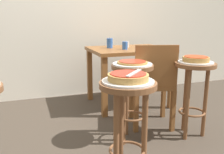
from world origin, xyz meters
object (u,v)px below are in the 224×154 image
Objects in this scene: stool_leftside at (194,83)px; cup_far_edge at (110,43)px; stool_foreground at (128,111)px; wooden_chair at (153,83)px; pizza_foreground at (128,77)px; serving_plate_leftside at (196,62)px; pizza_leftside at (196,59)px; dining_table at (129,57)px; serving_plate_foreground at (128,81)px; condiment_shaker at (127,44)px; pizza_server_knife at (134,73)px; cup_near_edge at (125,46)px; stool_rear at (132,86)px; pizza_rear at (132,62)px; serving_plate_rear at (132,64)px.

cup_far_edge is (-0.43, 1.12, 0.28)m from stool_leftside.
stool_foreground is 0.82× the size of wooden_chair.
pizza_foreground is (0.00, 0.00, 0.22)m from stool_foreground.
serving_plate_leftside is 0.03m from pizza_leftside.
serving_plate_leftside is at bearing -78.82° from dining_table.
cup_far_edge is at bearing 158.31° from dining_table.
pizza_foreground is at bearing -152.46° from pizza_leftside.
condiment_shaker is at bearing 67.34° from serving_plate_foreground.
serving_plate_leftside is 0.93m from pizza_server_knife.
pizza_foreground is 1.47m from cup_near_edge.
cup_near_edge is 0.42× the size of pizza_server_knife.
pizza_foreground is 0.97m from wooden_chair.
cup_far_edge reaches higher than pizza_server_knife.
wooden_chair is at bearing -85.99° from cup_near_edge.
cup_far_edge is at bearing 110.90° from serving_plate_leftside.
serving_plate_leftside is 0.46m from wooden_chair.
stool_rear is 5.76× the size of cup_far_edge.
pizza_server_knife is (-0.51, -1.39, -0.01)m from cup_near_edge.
pizza_leftside is 1.91× the size of cup_far_edge.
pizza_server_knife is (-0.81, -0.46, 0.06)m from serving_plate_leftside.
pizza_foreground is at bearing 0.00° from serving_plate_foreground.
pizza_rear is at bearing 63.52° from stool_foreground.
pizza_rear is at bearing 63.52° from pizza_foreground.
wooden_chair is (-0.26, 0.29, -0.27)m from pizza_leftside.
cup_near_edge is 1.19× the size of condiment_shaker.
condiment_shaker is (0.38, 1.01, 0.04)m from pizza_rear.
condiment_shaker is (0.65, 1.55, 0.03)m from pizza_foreground.
pizza_foreground is 0.82× the size of serving_plate_leftside.
cup_near_edge is (-0.10, -0.10, 0.16)m from dining_table.
serving_plate_foreground is at bearing -116.48° from serving_plate_rear.
wooden_chair is (0.58, 0.73, -0.24)m from serving_plate_foreground.
wooden_chair is (0.04, -0.64, -0.30)m from cup_near_edge.
pizza_rear is 0.31× the size of wooden_chair.
dining_table is at bearing 101.18° from serving_plate_leftside.
pizza_leftside is 1.06m from dining_table.
pizza_foreground is at bearing 0.00° from stool_foreground.
pizza_foreground reaches higher than stool_rear.
pizza_server_knife is (0.03, -0.02, 0.25)m from stool_foreground.
cup_near_edge is at bearing 108.11° from pizza_leftside.
pizza_rear is at bearing 21.03° from pizza_server_knife.
wooden_chair is (0.31, 0.19, -0.04)m from stool_rear.
dining_table is 1.62m from pizza_server_knife.
serving_plate_rear is 3.71× the size of cup_near_edge.
condiment_shaker is at bearing 69.46° from pizza_rear.
serving_plate_rear is (-0.57, 0.10, -0.03)m from pizza_leftside.
stool_leftside is at bearing -69.10° from cup_far_edge.
dining_table reaches higher than serving_plate_rear.
pizza_foreground reaches higher than stool_foreground.
serving_plate_foreground is 1.28× the size of pizza_foreground.
stool_rear is at bearing 170.23° from pizza_leftside.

